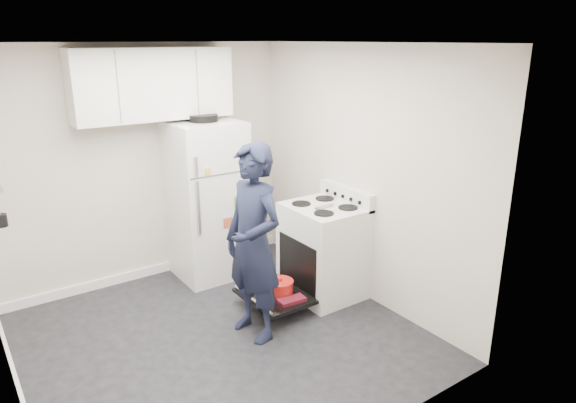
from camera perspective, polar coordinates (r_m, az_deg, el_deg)
room at (r=4.23m, az=-8.68°, el=-0.78°), size 3.21×3.21×2.51m
electric_range at (r=5.24m, az=3.84°, el=-5.55°), size 0.66×0.76×1.10m
open_oven_door at (r=5.06m, az=-1.30°, el=-10.04°), size 0.55×0.72×0.21m
refrigerator at (r=5.62m, az=-8.94°, el=0.18°), size 0.72×0.74×1.78m
upper_cabinets at (r=5.38m, az=-14.76°, el=12.50°), size 1.60×0.33×0.70m
person at (r=4.39m, az=-3.86°, el=-4.67°), size 0.50×0.68×1.74m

